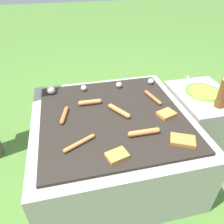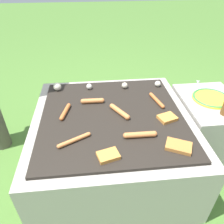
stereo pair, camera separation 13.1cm
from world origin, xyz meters
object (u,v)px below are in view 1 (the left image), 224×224
(sausage_front_center, at_px, (144,132))
(fork_utensil, at_px, (188,82))
(plate_colorful, at_px, (203,92))
(condiment_bottle, at_px, (223,92))

(sausage_front_center, distance_m, fork_utensil, 0.72)
(plate_colorful, height_order, fork_utensil, plate_colorful)
(sausage_front_center, xyz_separation_m, fork_utensil, (0.53, 0.49, -0.01))
(sausage_front_center, relative_size, condiment_bottle, 0.84)
(sausage_front_center, bearing_deg, plate_colorful, 30.02)
(sausage_front_center, relative_size, fork_utensil, 0.90)
(plate_colorful, xyz_separation_m, fork_utensil, (-0.02, 0.17, -0.01))
(plate_colorful, xyz_separation_m, condiment_bottle, (0.00, -0.17, 0.10))
(sausage_front_center, xyz_separation_m, condiment_bottle, (0.56, 0.15, 0.09))
(plate_colorful, distance_m, fork_utensil, 0.17)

